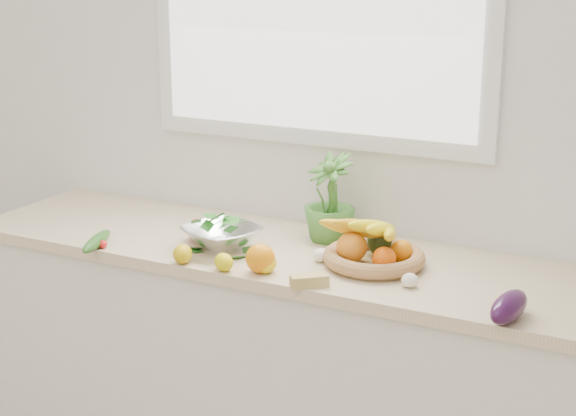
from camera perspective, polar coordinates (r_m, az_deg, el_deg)
The scene contains 18 objects.
back_wall at distance 3.13m, azimuth 1.89°, elevation 6.85°, with size 4.50×0.02×2.70m, color white.
counter_cabinet at distance 3.16m, azimuth -0.65°, elevation -10.64°, with size 2.20×0.58×0.86m, color silver.
countertop at distance 2.99m, azimuth -0.68°, elevation -2.91°, with size 2.24×0.62×0.04m, color beige.
orange_loose at distance 2.74m, azimuth -1.81°, elevation -3.28°, with size 0.09×0.09×0.09m, color orange.
lemon_a at distance 2.84m, azimuth -6.84°, elevation -2.97°, with size 0.06×0.08×0.06m, color gold.
lemon_b at distance 2.74m, azimuth -1.41°, elevation -3.60°, with size 0.06×0.08×0.06m, color yellow.
lemon_c at distance 2.76m, azimuth -4.17°, elevation -3.51°, with size 0.06×0.07×0.06m, color yellow.
apple at distance 3.06m, azimuth -5.90°, elevation -1.41°, with size 0.08×0.08×0.08m, color #B32D0E.
ginger at distance 2.63m, azimuth 1.39°, elevation -4.72°, with size 0.11×0.05×0.04m, color tan.
garlic_a at distance 2.84m, azimuth 2.17°, elevation -3.06°, with size 0.05×0.05×0.04m, color white.
garlic_b at distance 2.86m, azimuth 7.57°, elevation -3.10°, with size 0.05×0.05×0.04m, color white.
garlic_c at distance 2.65m, azimuth 7.88°, elevation -4.65°, with size 0.05×0.05×0.04m, color white.
eggplant at distance 2.46m, azimuth 14.09°, elevation -6.22°, with size 0.08×0.20×0.08m, color #2E0D32.
cucumber at distance 3.05m, azimuth -12.26°, elevation -2.11°, with size 0.04×0.23×0.04m, color #205B1B.
radish at distance 3.03m, azimuth -11.88°, elevation -2.31°, with size 0.03×0.03×0.03m, color red.
potted_herb at distance 3.02m, azimuth 2.70°, elevation 0.59°, with size 0.18×0.18×0.32m, color #417D2D.
fruit_basket at distance 2.81m, azimuth 5.53°, elevation -2.77°, with size 0.42×0.42×0.18m.
colander_with_spinach at distance 2.95m, azimuth -4.31°, elevation -1.50°, with size 0.31×0.31×0.13m.
Camera 1 is at (1.33, -0.54, 1.86)m, focal length 55.00 mm.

